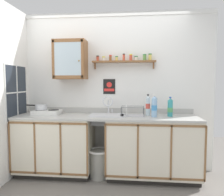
# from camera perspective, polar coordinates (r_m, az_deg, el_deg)

# --- Properties ---
(floor) EXTENTS (5.73, 5.73, 0.00)m
(floor) POSITION_cam_1_polar(r_m,az_deg,el_deg) (3.23, -2.34, -21.83)
(floor) COLOR slate
(floor) RESTS_ON ground
(back_wall) EXTENTS (3.33, 0.07, 2.53)m
(back_wall) POSITION_cam_1_polar(r_m,az_deg,el_deg) (3.56, -0.89, 1.95)
(back_wall) COLOR white
(back_wall) RESTS_ON ground
(lower_cabinet_run) EXTENTS (1.15, 0.65, 0.89)m
(lower_cabinet_run) POSITION_cam_1_polar(r_m,az_deg,el_deg) (3.54, -14.52, -11.82)
(lower_cabinet_run) COLOR black
(lower_cabinet_run) RESTS_ON ground
(lower_cabinet_run_right) EXTENTS (1.34, 0.65, 0.89)m
(lower_cabinet_run_right) POSITION_cam_1_polar(r_m,az_deg,el_deg) (3.34, 10.54, -12.72)
(lower_cabinet_run_right) COLOR black
(lower_cabinet_run_right) RESTS_ON ground
(countertop) EXTENTS (2.69, 0.67, 0.03)m
(countertop) POSITION_cam_1_polar(r_m,az_deg,el_deg) (3.25, -1.60, -4.91)
(countertop) COLOR #B2B2AD
(countertop) RESTS_ON lower_cabinet_run
(backsplash) EXTENTS (2.69, 0.02, 0.08)m
(backsplash) POSITION_cam_1_polar(r_m,az_deg,el_deg) (3.55, -0.95, -3.24)
(backsplash) COLOR #B2B2AD
(backsplash) RESTS_ON countertop
(sink) EXTENTS (0.51, 0.43, 0.42)m
(sink) POSITION_cam_1_polar(r_m,az_deg,el_deg) (3.29, -1.36, -4.97)
(sink) COLOR silver
(sink) RESTS_ON countertop
(hot_plate_stove) EXTENTS (0.41, 0.27, 0.07)m
(hot_plate_stove) POSITION_cam_1_polar(r_m,az_deg,el_deg) (3.52, -16.73, -3.58)
(hot_plate_stove) COLOR silver
(hot_plate_stove) RESTS_ON countertop
(saucepan) EXTENTS (0.37, 0.19, 0.08)m
(saucepan) POSITION_cam_1_polar(r_m,az_deg,el_deg) (3.58, -18.18, -2.24)
(saucepan) COLOR silver
(saucepan) RESTS_ON hot_plate_stove
(bottle_water_clear_0) EXTENTS (0.07, 0.07, 0.32)m
(bottle_water_clear_0) POSITION_cam_1_polar(r_m,az_deg,el_deg) (3.30, 9.42, -1.97)
(bottle_water_clear_0) COLOR silver
(bottle_water_clear_0) RESTS_ON countertop
(bottle_water_blue_1) EXTENTS (0.08, 0.08, 0.32)m
(bottle_water_blue_1) POSITION_cam_1_polar(r_m,az_deg,el_deg) (3.17, 11.06, -2.25)
(bottle_water_blue_1) COLOR #8CB7E0
(bottle_water_blue_1) RESTS_ON countertop
(bottle_detergent_teal_2) EXTENTS (0.08, 0.08, 0.29)m
(bottle_detergent_teal_2) POSITION_cam_1_polar(r_m,az_deg,el_deg) (3.27, 15.04, -2.50)
(bottle_detergent_teal_2) COLOR teal
(bottle_detergent_teal_2) RESTS_ON countertop
(dish_rack) EXTENTS (0.36, 0.22, 0.16)m
(dish_rack) POSITION_cam_1_polar(r_m,az_deg,el_deg) (3.23, 5.18, -4.29)
(dish_rack) COLOR #B2B2B7
(dish_rack) RESTS_ON countertop
(wall_cabinet) EXTENTS (0.50, 0.31, 0.61)m
(wall_cabinet) POSITION_cam_1_polar(r_m,az_deg,el_deg) (3.52, -10.89, 9.84)
(wall_cabinet) COLOR brown
(spice_shelf) EXTENTS (0.99, 0.14, 0.23)m
(spice_shelf) POSITION_cam_1_polar(r_m,az_deg,el_deg) (3.46, 3.40, 9.82)
(spice_shelf) COLOR brown
(warning_sign) EXTENTS (0.19, 0.01, 0.24)m
(warning_sign) POSITION_cam_1_polar(r_m,az_deg,el_deg) (3.53, -0.74, 3.00)
(warning_sign) COLOR black
(window) EXTENTS (0.03, 0.59, 0.84)m
(window) POSITION_cam_1_polar(r_m,az_deg,el_deg) (3.59, -23.86, 1.35)
(window) COLOR #262D38
(trash_bin) EXTENTS (0.32, 0.32, 0.42)m
(trash_bin) POSITION_cam_1_polar(r_m,az_deg,el_deg) (3.36, -3.41, -16.66)
(trash_bin) COLOR gray
(trash_bin) RESTS_ON ground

